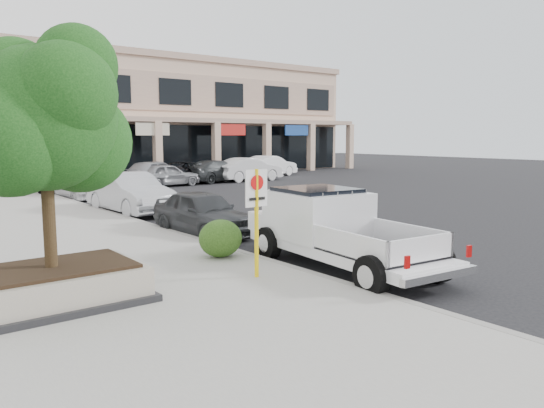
{
  "coord_description": "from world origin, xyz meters",
  "views": [
    {
      "loc": [
        -9.23,
        -8.56,
        3.14
      ],
      "look_at": [
        -1.38,
        1.5,
        1.49
      ],
      "focal_mm": 35.0,
      "sensor_mm": 36.0,
      "label": 1
    }
  ],
  "objects_px": {
    "planter": "(53,286)",
    "curb_car_a": "(203,213)",
    "curb_car_c": "(79,185)",
    "lot_car_b": "(249,169)",
    "lot_car_c": "(217,171)",
    "lot_car_a": "(166,175)",
    "pickup_truck": "(345,230)",
    "lot_car_e": "(155,173)",
    "curb_car_b": "(130,193)",
    "no_parking_sign": "(256,208)",
    "lot_car_d": "(187,172)",
    "planter_tree": "(49,120)",
    "lot_car_f": "(270,166)",
    "curb_car_d": "(58,179)"
  },
  "relations": [
    {
      "from": "curb_car_a",
      "to": "lot_car_f",
      "type": "distance_m",
      "value": 24.51
    },
    {
      "from": "curb_car_c",
      "to": "lot_car_c",
      "type": "bearing_deg",
      "value": 13.9
    },
    {
      "from": "pickup_truck",
      "to": "lot_car_c",
      "type": "bearing_deg",
      "value": 70.7
    },
    {
      "from": "no_parking_sign",
      "to": "curb_car_d",
      "type": "bearing_deg",
      "value": 84.34
    },
    {
      "from": "curb_car_b",
      "to": "lot_car_f",
      "type": "height_order",
      "value": "curb_car_b"
    },
    {
      "from": "planter",
      "to": "lot_car_a",
      "type": "distance_m",
      "value": 23.68
    },
    {
      "from": "curb_car_c",
      "to": "lot_car_c",
      "type": "distance_m",
      "value": 10.92
    },
    {
      "from": "planter",
      "to": "lot_car_b",
      "type": "relative_size",
      "value": 0.65
    },
    {
      "from": "lot_car_b",
      "to": "lot_car_c",
      "type": "bearing_deg",
      "value": 73.45
    },
    {
      "from": "lot_car_a",
      "to": "lot_car_e",
      "type": "xyz_separation_m",
      "value": [
        -0.29,
        1.03,
        0.1
      ]
    },
    {
      "from": "planter_tree",
      "to": "curb_car_b",
      "type": "bearing_deg",
      "value": 60.83
    },
    {
      "from": "curb_car_c",
      "to": "lot_car_b",
      "type": "relative_size",
      "value": 0.94
    },
    {
      "from": "planter_tree",
      "to": "no_parking_sign",
      "type": "relative_size",
      "value": 1.74
    },
    {
      "from": "planter",
      "to": "lot_car_a",
      "type": "height_order",
      "value": "lot_car_a"
    },
    {
      "from": "lot_car_a",
      "to": "lot_car_b",
      "type": "relative_size",
      "value": 0.87
    },
    {
      "from": "no_parking_sign",
      "to": "lot_car_d",
      "type": "distance_m",
      "value": 24.8
    },
    {
      "from": "curb_car_c",
      "to": "lot_car_a",
      "type": "xyz_separation_m",
      "value": [
        6.23,
        2.68,
        0.05
      ]
    },
    {
      "from": "pickup_truck",
      "to": "lot_car_a",
      "type": "bearing_deg",
      "value": 79.66
    },
    {
      "from": "lot_car_a",
      "to": "lot_car_f",
      "type": "distance_m",
      "value": 10.47
    },
    {
      "from": "no_parking_sign",
      "to": "curb_car_c",
      "type": "xyz_separation_m",
      "value": [
        2.25,
        18.28,
        -0.97
      ]
    },
    {
      "from": "lot_car_b",
      "to": "lot_car_c",
      "type": "distance_m",
      "value": 2.33
    },
    {
      "from": "lot_car_c",
      "to": "lot_car_f",
      "type": "height_order",
      "value": "lot_car_f"
    },
    {
      "from": "planter",
      "to": "no_parking_sign",
      "type": "bearing_deg",
      "value": -11.53
    },
    {
      "from": "lot_car_f",
      "to": "lot_car_a",
      "type": "bearing_deg",
      "value": 93.91
    },
    {
      "from": "pickup_truck",
      "to": "lot_car_d",
      "type": "xyz_separation_m",
      "value": [
        8.29,
        22.62,
        -0.21
      ]
    },
    {
      "from": "curb_car_b",
      "to": "curb_car_c",
      "type": "height_order",
      "value": "curb_car_b"
    },
    {
      "from": "lot_car_d",
      "to": "curb_car_d",
      "type": "bearing_deg",
      "value": 72.14
    },
    {
      "from": "lot_car_c",
      "to": "lot_car_d",
      "type": "height_order",
      "value": "lot_car_c"
    },
    {
      "from": "lot_car_a",
      "to": "curb_car_a",
      "type": "bearing_deg",
      "value": 152.64
    },
    {
      "from": "curb_car_a",
      "to": "curb_car_b",
      "type": "relative_size",
      "value": 0.83
    },
    {
      "from": "pickup_truck",
      "to": "lot_car_e",
      "type": "height_order",
      "value": "pickup_truck"
    },
    {
      "from": "pickup_truck",
      "to": "planter",
      "type": "bearing_deg",
      "value": 176.18
    },
    {
      "from": "pickup_truck",
      "to": "lot_car_e",
      "type": "xyz_separation_m",
      "value": [
        5.81,
        22.25,
        -0.11
      ]
    },
    {
      "from": "lot_car_e",
      "to": "curb_car_a",
      "type": "bearing_deg",
      "value": 135.79
    },
    {
      "from": "pickup_truck",
      "to": "lot_car_a",
      "type": "relative_size",
      "value": 1.39
    },
    {
      "from": "lot_car_e",
      "to": "curb_car_b",
      "type": "bearing_deg",
      "value": 126.26
    },
    {
      "from": "lot_car_c",
      "to": "lot_car_d",
      "type": "xyz_separation_m",
      "value": [
        -1.95,
        0.66,
        -0.03
      ]
    },
    {
      "from": "pickup_truck",
      "to": "no_parking_sign",
      "type": "bearing_deg",
      "value": 179.58
    },
    {
      "from": "no_parking_sign",
      "to": "curb_car_b",
      "type": "relative_size",
      "value": 0.46
    },
    {
      "from": "planter_tree",
      "to": "lot_car_a",
      "type": "xyz_separation_m",
      "value": [
        12.28,
        20.01,
        -2.69
      ]
    },
    {
      "from": "planter",
      "to": "curb_car_d",
      "type": "distance_m",
      "value": 21.56
    },
    {
      "from": "pickup_truck",
      "to": "curb_car_b",
      "type": "xyz_separation_m",
      "value": [
        -0.3,
        11.74,
        -0.1
      ]
    },
    {
      "from": "planter",
      "to": "curb_car_b",
      "type": "relative_size",
      "value": 0.64
    },
    {
      "from": "planter_tree",
      "to": "lot_car_f",
      "type": "height_order",
      "value": "planter_tree"
    },
    {
      "from": "planter",
      "to": "planter_tree",
      "type": "bearing_deg",
      "value": 48.97
    },
    {
      "from": "pickup_truck",
      "to": "lot_car_d",
      "type": "relative_size",
      "value": 1.14
    },
    {
      "from": "lot_car_e",
      "to": "lot_car_a",
      "type": "bearing_deg",
      "value": 172.07
    },
    {
      "from": "pickup_truck",
      "to": "lot_car_a",
      "type": "xyz_separation_m",
      "value": [
        6.1,
        21.22,
        -0.2
      ]
    },
    {
      "from": "lot_car_b",
      "to": "curb_car_c",
      "type": "bearing_deg",
      "value": 100.92
    },
    {
      "from": "planter",
      "to": "curb_car_a",
      "type": "height_order",
      "value": "curb_car_a"
    }
  ]
}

